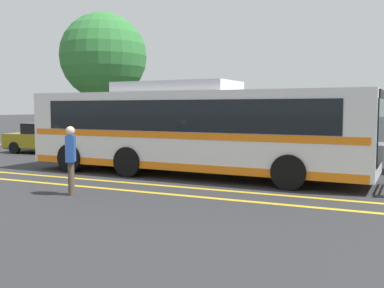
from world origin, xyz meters
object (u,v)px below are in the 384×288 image
parked_car_0 (48,138)px  pedestrian_1 (71,156)px  transit_bus (192,128)px  parked_car_2 (276,148)px  tree_0 (103,56)px  parked_car_1 (148,141)px

parked_car_0 → pedestrian_1: 11.68m
transit_bus → parked_car_2: size_ratio=3.08×
transit_bus → parked_car_0: transit_bus is taller
pedestrian_1 → tree_0: 14.31m
parked_car_1 → tree_0: tree_0 is taller
parked_car_2 → pedestrian_1: (-3.40, -8.13, 0.34)m
transit_bus → tree_0: (-8.74, 7.16, 3.53)m
parked_car_0 → tree_0: size_ratio=0.57×
parked_car_1 → tree_0: size_ratio=0.66×
parked_car_0 → transit_bus: bearing=65.9°
parked_car_1 → pedestrian_1: size_ratio=2.75×
tree_0 → parked_car_2: bearing=-18.0°
pedestrian_1 → tree_0: size_ratio=0.24×
parked_car_1 → pedestrian_1: pedestrian_1 is taller
parked_car_1 → pedestrian_1: (2.43, -8.09, 0.26)m
transit_bus → parked_car_0: (-9.77, 3.74, -0.86)m
transit_bus → parked_car_1: bearing=-131.6°
parked_car_0 → pedestrian_1: (8.33, -8.18, 0.28)m
parked_car_2 → tree_0: size_ratio=0.52×
tree_0 → pedestrian_1: bearing=-57.8°
parked_car_1 → parked_car_2: size_ratio=1.27×
parked_car_0 → parked_car_2: parked_car_0 is taller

